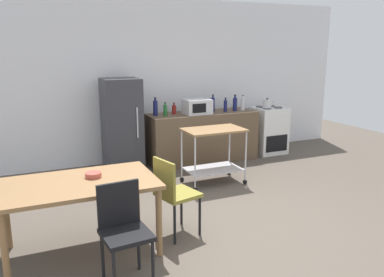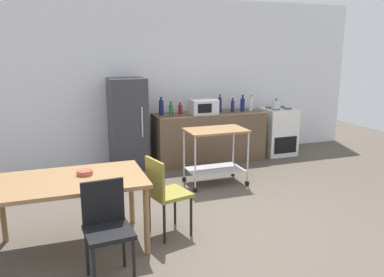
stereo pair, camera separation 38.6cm
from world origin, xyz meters
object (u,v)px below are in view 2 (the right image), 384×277
object	(u,v)px
dining_table	(70,186)
bottle_sesame_oil	(251,105)
kitchen_cart	(216,147)
bottle_sparkling_water	(161,107)
bottle_soda	(233,106)
fruit_bowl	(85,173)
bottle_vinegar	(220,105)
chair_olive	(164,191)
bottle_hot_sauce	(171,110)
chair_black	(107,224)
bottle_wine	(243,104)
bottle_olive_oil	(180,109)
kettle	(276,104)
refrigerator	(128,124)
microwave	(203,107)
stove_oven	(277,131)

from	to	relation	value
dining_table	bottle_sesame_oil	distance (m)	4.14
kitchen_cart	bottle_sparkling_water	world-z (taller)	bottle_sparkling_water
bottle_soda	fruit_bowl	xyz separation A→B (m)	(-2.80, -2.32, -0.23)
bottle_sparkling_water	bottle_vinegar	distance (m)	1.09
chair_olive	fruit_bowl	bearing A→B (deg)	66.48
bottle_soda	bottle_hot_sauce	bearing A→B (deg)	179.39
bottle_hot_sauce	chair_black	bearing A→B (deg)	-116.31
kitchen_cart	bottle_sesame_oil	xyz separation A→B (m)	(1.18, 1.12, 0.44)
bottle_vinegar	bottle_sesame_oil	size ratio (longest dim) A/B	1.12
bottle_wine	bottle_olive_oil	bearing A→B (deg)	174.26
chair_black	kettle	bearing A→B (deg)	35.64
refrigerator	bottle_sparkling_water	bearing A→B (deg)	-4.47
dining_table	kitchen_cart	distance (m)	2.53
dining_table	bottle_wine	size ratio (longest dim) A/B	5.00
dining_table	bottle_sesame_oil	xyz separation A→B (m)	(3.34, 2.43, 0.34)
microwave	fruit_bowl	distance (m)	3.19
chair_black	bottle_sesame_oil	bearing A→B (deg)	40.46
dining_table	refrigerator	size ratio (longest dim) A/B	0.97
microwave	fruit_bowl	xyz separation A→B (m)	(-2.22, -2.28, -0.25)
bottle_sesame_oil	chair_olive	bearing A→B (deg)	-133.68
bottle_vinegar	bottle_wine	bearing A→B (deg)	-9.40
bottle_vinegar	bottle_sesame_oil	bearing A→B (deg)	-5.80
kitchen_cart	bottle_wine	distance (m)	1.56
bottle_soda	microwave	bearing A→B (deg)	-176.02
bottle_sesame_oil	kettle	bearing A→B (deg)	-4.95
chair_olive	bottle_sparkling_water	xyz separation A→B (m)	(0.68, 2.57, 0.52)
fruit_bowl	bottle_olive_oil	bearing A→B (deg)	53.07
dining_table	kettle	xyz separation A→B (m)	(3.85, 2.38, 0.33)
chair_black	bottle_soda	xyz separation A→B (m)	(2.69, 3.07, 0.49)
kettle	bottle_soda	bearing A→B (deg)	178.60
kettle	fruit_bowl	bearing A→B (deg)	-148.08
chair_olive	bottle_vinegar	world-z (taller)	bottle_vinegar
stove_oven	kitchen_cart	size ratio (longest dim) A/B	1.01
stove_oven	kettle	distance (m)	0.57
bottle_sparkling_water	microwave	xyz separation A→B (m)	(0.72, -0.15, -0.01)
bottle_soda	kettle	xyz separation A→B (m)	(0.90, -0.02, -0.01)
chair_olive	chair_black	bearing A→B (deg)	117.10
bottle_hot_sauce	bottle_soda	size ratio (longest dim) A/B	0.94
chair_olive	kitchen_cart	world-z (taller)	chair_olive
bottle_sparkling_water	bottle_wine	bearing A→B (deg)	-3.76
chair_black	bottle_hot_sauce	size ratio (longest dim) A/B	3.72
bottle_hot_sauce	bottle_soda	world-z (taller)	bottle_soda
chair_black	bottle_sparkling_water	bearing A→B (deg)	61.75
fruit_bowl	chair_olive	bearing A→B (deg)	-9.38
chair_olive	stove_oven	bearing A→B (deg)	-63.96
refrigerator	bottle_vinegar	size ratio (longest dim) A/B	4.91
dining_table	chair_olive	distance (m)	0.98
stove_oven	refrigerator	bearing A→B (deg)	178.40
bottle_olive_oil	bottle_wine	world-z (taller)	bottle_wine
dining_table	chair_black	size ratio (longest dim) A/B	1.69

